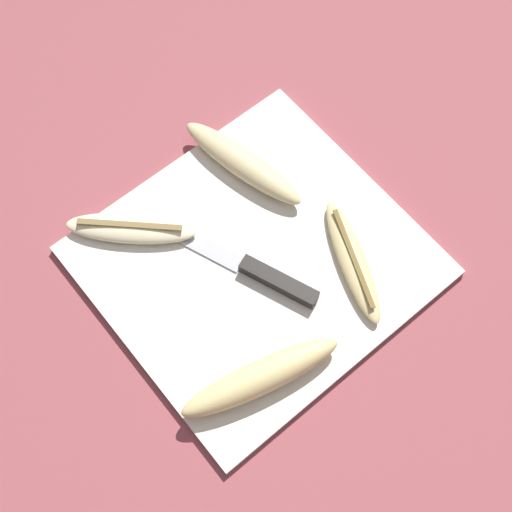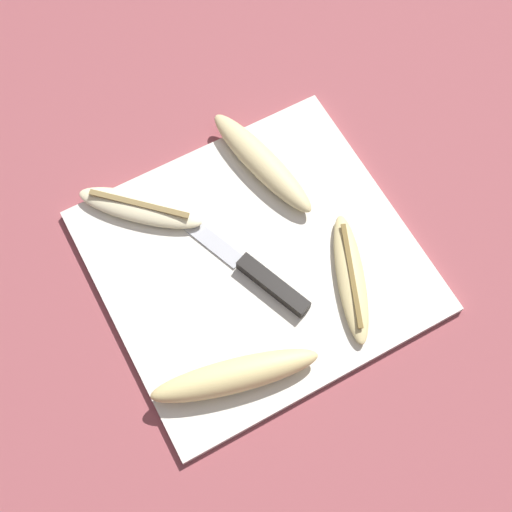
# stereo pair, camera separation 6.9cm
# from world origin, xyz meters

# --- Properties ---
(ground_plane) EXTENTS (4.00, 4.00, 0.00)m
(ground_plane) POSITION_xyz_m (0.00, 0.00, 0.00)
(ground_plane) COLOR #93474C
(cutting_board) EXTENTS (0.40, 0.37, 0.01)m
(cutting_board) POSITION_xyz_m (0.00, 0.00, 0.01)
(cutting_board) COLOR silver
(cutting_board) RESTS_ON ground_plane
(knife) EXTENTS (0.11, 0.23, 0.02)m
(knife) POSITION_xyz_m (-0.01, -0.02, 0.02)
(knife) COLOR black
(knife) RESTS_ON cutting_board
(banana_spotted_left) EXTENTS (0.10, 0.18, 0.02)m
(banana_spotted_left) POSITION_xyz_m (0.09, -0.08, 0.02)
(banana_spotted_left) COLOR #DBC684
(banana_spotted_left) RESTS_ON cutting_board
(banana_pale_long) EXTENTS (0.15, 0.15, 0.02)m
(banana_pale_long) POSITION_xyz_m (-0.10, 0.13, 0.02)
(banana_pale_long) COLOR beige
(banana_pale_long) RESTS_ON cutting_board
(banana_golden_short) EXTENTS (0.21, 0.09, 0.04)m
(banana_golden_short) POSITION_xyz_m (-0.10, -0.13, 0.03)
(banana_golden_short) COLOR #EDD689
(banana_golden_short) RESTS_ON cutting_board
(banana_mellow_near) EXTENTS (0.08, 0.20, 0.03)m
(banana_mellow_near) POSITION_xyz_m (0.07, 0.12, 0.03)
(banana_mellow_near) COLOR beige
(banana_mellow_near) RESTS_ON cutting_board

